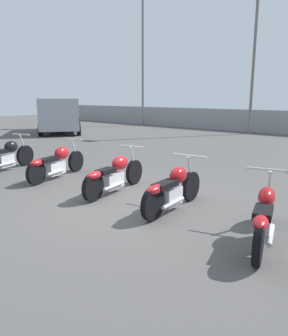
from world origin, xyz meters
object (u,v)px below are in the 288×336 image
(motorcycle_slot_0, at_px, (6,156))
(motorcycle_slot_4, at_px, (264,216))
(light_pole_left, at_px, (143,52))
(motorcycle_slot_2, at_px, (114,175))
(light_pole_right, at_px, (255,40))
(motorcycle_slot_1, at_px, (56,162))
(motorcycle_slot_3, at_px, (173,189))
(parked_van, at_px, (61,113))

(motorcycle_slot_0, distance_m, motorcycle_slot_4, 7.46)
(light_pole_left, distance_m, motorcycle_slot_2, 17.74)
(light_pole_right, xyz_separation_m, motorcycle_slot_1, (0.34, -13.12, -4.60))
(light_pole_left, xyz_separation_m, motorcycle_slot_3, (12.29, -13.52, -4.72))
(motorcycle_slot_1, bearing_deg, parked_van, 128.18)
(motorcycle_slot_1, distance_m, motorcycle_slot_3, 3.75)
(light_pole_right, height_order, motorcycle_slot_0, light_pole_right)
(light_pole_left, height_order, parked_van, light_pole_left)
(light_pole_right, height_order, motorcycle_slot_4, light_pole_right)
(parked_van, bearing_deg, motorcycle_slot_0, -96.14)
(motorcycle_slot_0, height_order, motorcycle_slot_3, motorcycle_slot_0)
(light_pole_right, distance_m, motorcycle_slot_4, 15.43)
(motorcycle_slot_4, bearing_deg, light_pole_right, 97.85)
(light_pole_left, distance_m, motorcycle_slot_1, 16.62)
(motorcycle_slot_1, xyz_separation_m, parked_van, (-9.23, 6.81, 0.70))
(motorcycle_slot_0, bearing_deg, motorcycle_slot_2, -9.53)
(light_pole_right, relative_size, motorcycle_slot_3, 4.36)
(light_pole_right, bearing_deg, motorcycle_slot_4, -66.32)
(motorcycle_slot_1, bearing_deg, light_pole_left, 107.00)
(light_pole_right, xyz_separation_m, motorcycle_slot_3, (4.09, -13.19, -4.60))
(light_pole_left, bearing_deg, parked_van, -95.91)
(parked_van, bearing_deg, light_pole_right, -16.36)
(motorcycle_slot_4, bearing_deg, motorcycle_slot_2, 157.38)
(motorcycle_slot_0, relative_size, motorcycle_slot_3, 0.99)
(motorcycle_slot_3, xyz_separation_m, motorcycle_slot_4, (1.82, -0.29, -0.01))
(motorcycle_slot_3, height_order, parked_van, parked_van)
(light_pole_right, relative_size, motorcycle_slot_0, 4.43)
(motorcycle_slot_2, relative_size, motorcycle_slot_4, 1.05)
(motorcycle_slot_0, distance_m, motorcycle_slot_1, 1.92)
(motorcycle_slot_0, height_order, motorcycle_slot_2, motorcycle_slot_0)
(light_pole_left, bearing_deg, light_pole_right, -2.33)
(motorcycle_slot_3, relative_size, motorcycle_slot_4, 0.97)
(light_pole_right, bearing_deg, motorcycle_slot_3, -72.78)
(motorcycle_slot_2, xyz_separation_m, parked_van, (-11.31, 6.75, 0.71))
(light_pole_left, height_order, motorcycle_slot_0, light_pole_left)
(motorcycle_slot_0, height_order, parked_van, parked_van)
(motorcycle_slot_1, relative_size, motorcycle_slot_4, 1.04)
(light_pole_right, relative_size, motorcycle_slot_1, 4.07)
(parked_van, bearing_deg, motorcycle_slot_2, -82.58)
(light_pole_right, bearing_deg, motorcycle_slot_2, -79.49)
(light_pole_left, bearing_deg, motorcycle_slot_4, -44.39)
(light_pole_right, distance_m, motorcycle_slot_0, 14.34)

